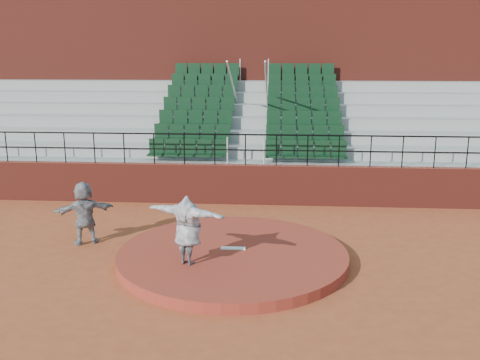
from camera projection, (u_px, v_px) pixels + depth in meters
The scene contains 9 objects.
ground at pixel (233, 261), 12.84m from camera, with size 90.00×90.00×0.00m, color #944121.
pitchers_mound at pixel (233, 256), 12.81m from camera, with size 5.50×5.50×0.25m, color maroon.
pitching_rubber at pixel (233, 248), 12.93m from camera, with size 0.60×0.15×0.03m, color white.
boundary_wall at pixel (245, 184), 17.54m from camera, with size 24.00×0.30×1.30m, color maroon.
wall_railing at pixel (245, 143), 17.22m from camera, with size 24.04×0.05×1.03m.
seating_deck at pixel (251, 143), 20.90m from camera, with size 24.00×5.97×4.63m.
press_box_facade at pixel (256, 82), 24.23m from camera, with size 24.00×3.00×7.10m, color maroon.
pitcher at pixel (188, 230), 11.85m from camera, with size 1.95×0.53×1.59m, color black.
fielder at pixel (84, 213), 13.84m from camera, with size 1.54×0.49×1.66m, color black.
Camera 1 is at (1.02, -11.99, 4.90)m, focal length 40.00 mm.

